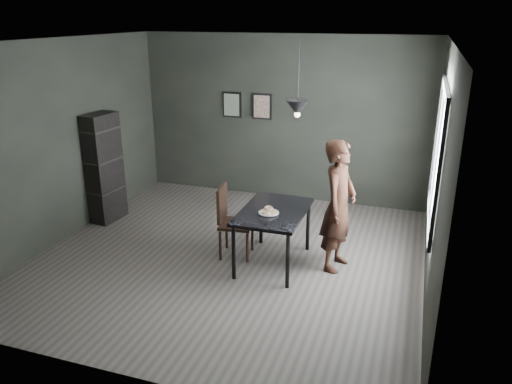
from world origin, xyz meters
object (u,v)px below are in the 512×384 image
(cafe_table, at_px, (273,216))
(wood_chair, at_px, (230,217))
(woman, at_px, (339,206))
(pendant_lamp, at_px, (297,108))
(white_plate, at_px, (269,213))
(shelf_unit, at_px, (104,168))

(cafe_table, height_order, wood_chair, wood_chair)
(woman, relative_size, pendant_lamp, 1.95)
(cafe_table, height_order, white_plate, white_plate)
(shelf_unit, xyz_separation_m, pendant_lamp, (3.17, -0.51, 1.20))
(wood_chair, distance_m, pendant_lamp, 1.73)
(woman, height_order, wood_chair, woman)
(white_plate, xyz_separation_m, wood_chair, (-0.59, 0.19, -0.20))
(pendant_lamp, bearing_deg, cafe_table, -158.20)
(white_plate, height_order, wood_chair, wood_chair)
(woman, bearing_deg, wood_chair, 105.75)
(cafe_table, distance_m, pendant_lamp, 1.41)
(white_plate, xyz_separation_m, shelf_unit, (-2.90, 0.75, 0.09))
(wood_chair, relative_size, shelf_unit, 0.58)
(white_plate, xyz_separation_m, woman, (0.82, 0.30, 0.09))
(cafe_table, xyz_separation_m, shelf_unit, (-2.92, 0.61, 0.18))
(cafe_table, relative_size, shelf_unit, 0.71)
(wood_chair, xyz_separation_m, pendant_lamp, (0.87, 0.04, 1.49))
(cafe_table, bearing_deg, shelf_unit, 168.11)
(woman, bearing_deg, pendant_lamp, 108.70)
(woman, height_order, shelf_unit, shelf_unit)
(cafe_table, height_order, shelf_unit, shelf_unit)
(cafe_table, relative_size, woman, 0.71)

